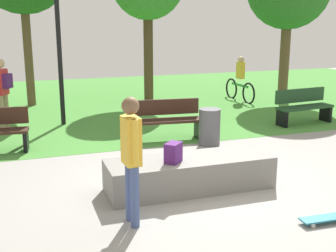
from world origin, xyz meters
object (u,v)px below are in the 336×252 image
pedestrian_with_backpack (3,87)px  backpack_on_ledge (173,153)px  park_bench_by_oak (303,106)px  cyclist_on_bicycle (240,82)px  skater_performing_trick (131,151)px  trash_bin (209,127)px  concrete_ledge (190,174)px  park_bench_far_right (167,119)px  skateboard_by_ledge (327,218)px  lamp_post (57,10)px

pedestrian_with_backpack → backpack_on_ledge: bearing=-64.5°
backpack_on_ledge → park_bench_by_oak: (4.87, 3.46, -0.21)m
backpack_on_ledge → cyclist_on_bicycle: cyclist_on_bicycle is taller
park_bench_by_oak → skater_performing_trick: bearing=-143.3°
skater_performing_trick → pedestrian_with_backpack: size_ratio=1.00×
trash_bin → pedestrian_with_backpack: 5.33m
concrete_ledge → backpack_on_ledge: 0.55m
concrete_ledge → park_bench_far_right: bearing=78.5°
backpack_on_ledge → trash_bin: (1.69, 2.40, -0.28)m
trash_bin → skateboard_by_ledge: bearing=-90.1°
skateboard_by_ledge → skater_performing_trick: bearing=161.9°
backpack_on_ledge → lamp_post: lamp_post is taller
concrete_ledge → skateboard_by_ledge: 2.23m
skateboard_by_ledge → cyclist_on_bicycle: bearing=69.9°
trash_bin → cyclist_on_bicycle: bearing=55.5°
park_bench_by_oak → cyclist_on_bicycle: cyclist_on_bicycle is taller
concrete_ledge → lamp_post: size_ratio=0.56×
skater_performing_trick → park_bench_by_oak: size_ratio=1.08×
backpack_on_ledge → skater_performing_trick: (-0.87, -0.81, 0.35)m
skater_performing_trick → skateboard_by_ledge: 2.86m
park_bench_by_oak → trash_bin: (-3.18, -1.07, -0.08)m
park_bench_by_oak → pedestrian_with_backpack: pedestrian_with_backpack is taller
skater_performing_trick → park_bench_by_oak: bearing=36.7°
park_bench_by_oak → lamp_post: lamp_post is taller
skateboard_by_ledge → lamp_post: lamp_post is taller
skater_performing_trick → park_bench_by_oak: skater_performing_trick is taller
park_bench_by_oak → lamp_post: 6.80m
backpack_on_ledge → cyclist_on_bicycle: size_ratio=0.18×
park_bench_by_oak → backpack_on_ledge: bearing=-144.6°
backpack_on_ledge → park_bench_far_right: park_bench_far_right is taller
park_bench_far_right → park_bench_by_oak: same height
concrete_ledge → cyclist_on_bicycle: 8.20m
park_bench_by_oak → lamp_post: size_ratio=0.33×
park_bench_far_right → pedestrian_with_backpack: (-3.55, 2.34, 0.58)m
park_bench_far_right → cyclist_on_bicycle: size_ratio=0.90×
park_bench_far_right → trash_bin: (0.75, -0.75, -0.08)m
skateboard_by_ledge → cyclist_on_bicycle: (3.15, 8.60, 0.57)m
pedestrian_with_backpack → park_bench_by_oak: bearing=-15.1°
skater_performing_trick → lamp_post: size_ratio=0.36×
cyclist_on_bicycle → trash_bin: bearing=-124.5°
backpack_on_ledge → park_bench_far_right: size_ratio=0.20×
backpack_on_ledge → lamp_post: (-1.18, 5.39, 2.24)m
concrete_ledge → pedestrian_with_backpack: 6.18m
concrete_ledge → skateboard_by_ledge: bearing=-52.4°
concrete_ledge → cyclist_on_bicycle: cyclist_on_bicycle is taller
backpack_on_ledge → skateboard_by_ledge: 2.43m
pedestrian_with_backpack → skateboard_by_ledge: bearing=-59.0°
park_bench_far_right → park_bench_by_oak: bearing=4.6°
skater_performing_trick → lamp_post: 6.49m
skateboard_by_ledge → lamp_post: size_ratio=0.16×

